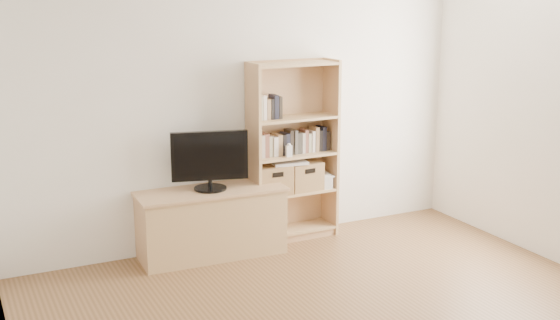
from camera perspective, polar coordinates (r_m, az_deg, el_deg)
back_wall at (r=6.51m, az=-3.02°, el=4.36°), size 4.50×0.02×2.60m
left_wall at (r=3.59m, az=-20.77°, el=-4.30°), size 0.02×5.00×2.60m
tv_stand at (r=6.39m, az=-5.61°, el=-5.17°), size 1.31×0.53×0.59m
bookshelf at (r=6.65m, az=1.07°, el=0.69°), size 0.86×0.32×1.72m
television at (r=6.22m, az=-5.74°, el=-0.02°), size 0.67×0.22×0.53m
books_row_mid at (r=6.65m, az=1.00°, el=1.49°), size 0.82×0.16×0.22m
books_row_upper at (r=6.49m, az=-0.48°, el=4.29°), size 0.39×0.16×0.20m
baby_monitor at (r=6.52m, az=0.73°, el=0.73°), size 0.06×0.04×0.11m
basket_left at (r=6.60m, az=-0.67°, el=-1.58°), size 0.34×0.28×0.28m
basket_right at (r=6.75m, az=1.87°, el=-1.26°), size 0.34×0.29×0.27m
laptop at (r=6.63m, az=0.72°, el=-0.18°), size 0.36×0.28×0.03m
magazine_stack at (r=6.86m, az=3.26°, el=-1.69°), size 0.21×0.28×0.12m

